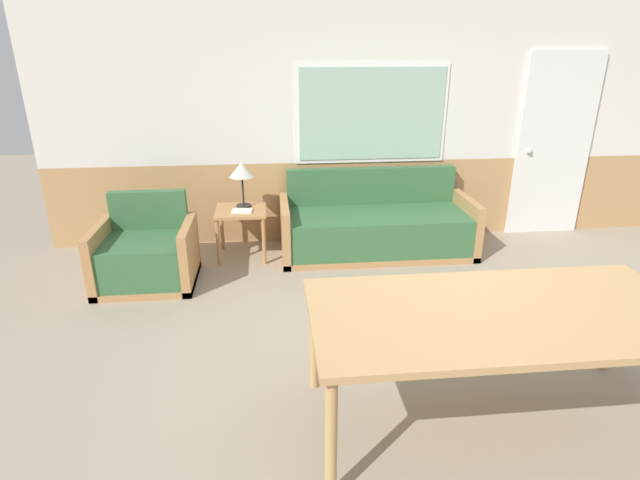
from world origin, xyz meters
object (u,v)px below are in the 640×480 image
object	(u,v)px
armchair	(147,257)
dining_table	(503,320)
couch	(376,228)
side_table	(241,217)
table_lamp	(242,172)

from	to	relation	value
armchair	dining_table	bearing A→B (deg)	-50.72
couch	side_table	xyz separation A→B (m)	(-1.43, 0.02, 0.17)
couch	table_lamp	world-z (taller)	table_lamp
side_table	table_lamp	bearing A→B (deg)	72.01
armchair	side_table	distance (m)	1.04
armchair	table_lamp	world-z (taller)	table_lamp
couch	side_table	world-z (taller)	couch
couch	table_lamp	distance (m)	1.54
armchair	table_lamp	distance (m)	1.27
armchair	side_table	bearing A→B (deg)	23.36
couch	armchair	xyz separation A→B (m)	(-2.29, -0.53, -0.00)
dining_table	couch	bearing A→B (deg)	92.71
side_table	couch	bearing A→B (deg)	-0.68
couch	side_table	distance (m)	1.44
side_table	dining_table	size ratio (longest dim) A/B	0.25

